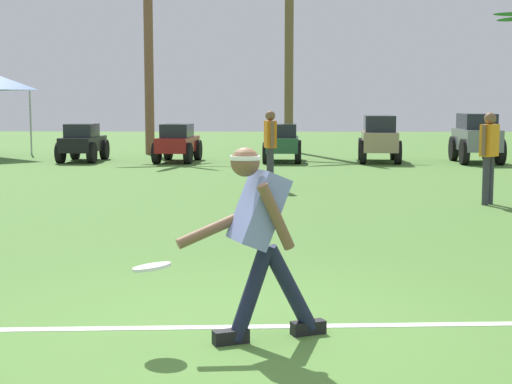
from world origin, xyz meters
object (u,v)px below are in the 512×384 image
(frisbee_thrower, at_px, (259,233))
(parked_car_slot_b, at_px, (178,142))
(frisbee_in_flight, at_px, (152,267))
(parked_car_slot_d, at_px, (379,137))
(parked_car_slot_a, at_px, (83,142))
(palm_tree_far_left, at_px, (148,34))
(teammate_near_sideline, at_px, (489,149))
(palm_tree_left_of_centre, at_px, (289,28))
(parked_car_slot_e, at_px, (476,137))
(teammate_midfield, at_px, (270,142))
(parked_car_slot_c, at_px, (283,142))

(frisbee_thrower, relative_size, parked_car_slot_b, 0.63)
(frisbee_in_flight, xyz_separation_m, parked_car_slot_d, (3.96, 17.31, 0.16))
(frisbee_thrower, bearing_deg, parked_car_slot_d, 79.47)
(parked_car_slot_a, distance_m, palm_tree_far_left, 4.85)
(parked_car_slot_b, bearing_deg, parked_car_slot_a, 177.15)
(frisbee_in_flight, bearing_deg, palm_tree_far_left, 98.90)
(teammate_near_sideline, xyz_separation_m, parked_car_slot_d, (-0.56, 9.50, -0.22))
(parked_car_slot_b, height_order, parked_car_slot_d, parked_car_slot_d)
(parked_car_slot_b, relative_size, palm_tree_left_of_centre, 0.31)
(parked_car_slot_e, bearing_deg, parked_car_slot_a, 178.58)
(parked_car_slot_b, relative_size, palm_tree_far_left, 0.36)
(teammate_midfield, distance_m, parked_car_slot_c, 7.07)
(frisbee_thrower, xyz_separation_m, teammate_midfield, (0.06, 10.10, 0.14))
(parked_car_slot_b, distance_m, parked_car_slot_c, 3.05)
(parked_car_slot_b, bearing_deg, frisbee_thrower, -81.18)
(frisbee_in_flight, distance_m, palm_tree_far_left, 20.99)
(frisbee_in_flight, distance_m, teammate_near_sideline, 9.03)
(parked_car_slot_a, xyz_separation_m, parked_car_slot_e, (11.37, -0.28, 0.18))
(teammate_near_sideline, height_order, parked_car_slot_e, teammate_near_sideline)
(frisbee_thrower, height_order, parked_car_slot_d, frisbee_thrower)
(teammate_midfield, relative_size, palm_tree_far_left, 0.25)
(parked_car_slot_c, bearing_deg, palm_tree_far_left, 143.77)
(parked_car_slot_e, bearing_deg, parked_car_slot_c, 177.55)
(parked_car_slot_b, xyz_separation_m, palm_tree_left_of_centre, (3.31, 4.90, 3.71))
(teammate_midfield, bearing_deg, parked_car_slot_b, 111.23)
(frisbee_in_flight, distance_m, parked_car_slot_a, 17.93)
(frisbee_thrower, bearing_deg, teammate_midfield, 89.68)
(parked_car_slot_a, bearing_deg, frisbee_thrower, -72.44)
(parked_car_slot_d, height_order, palm_tree_far_left, palm_tree_far_left)
(frisbee_in_flight, xyz_separation_m, parked_car_slot_b, (-1.88, 17.17, -0.00))
(parked_car_slot_a, bearing_deg, parked_car_slot_b, -2.85)
(parked_car_slot_e, bearing_deg, palm_tree_far_left, 160.84)
(teammate_near_sideline, xyz_separation_m, parked_car_slot_c, (-3.36, 9.46, -0.38))
(frisbee_thrower, bearing_deg, teammate_near_sideline, 63.99)
(parked_car_slot_b, bearing_deg, teammate_near_sideline, -55.63)
(parked_car_slot_c, distance_m, palm_tree_far_left, 6.38)
(teammate_midfield, bearing_deg, parked_car_slot_e, 49.24)
(parked_car_slot_e, bearing_deg, frisbee_in_flight, -111.47)
(frisbee_in_flight, height_order, teammate_midfield, teammate_midfield)
(parked_car_slot_a, xyz_separation_m, parked_car_slot_b, (2.80, -0.14, 0.00))
(parked_car_slot_b, bearing_deg, parked_car_slot_e, -0.95)
(parked_car_slot_a, relative_size, palm_tree_far_left, 0.35)
(parked_car_slot_a, relative_size, parked_car_slot_e, 0.93)
(teammate_near_sideline, bearing_deg, palm_tree_far_left, 121.41)
(parked_car_slot_b, bearing_deg, palm_tree_left_of_centre, 55.93)
(parked_car_slot_b, relative_size, parked_car_slot_c, 1.02)
(parked_car_slot_e, relative_size, palm_tree_far_left, 0.38)
(teammate_near_sideline, distance_m, parked_car_slot_a, 13.23)
(parked_car_slot_c, xyz_separation_m, parked_car_slot_d, (2.80, 0.04, 0.16))
(parked_car_slot_a, distance_m, parked_car_slot_e, 11.38)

